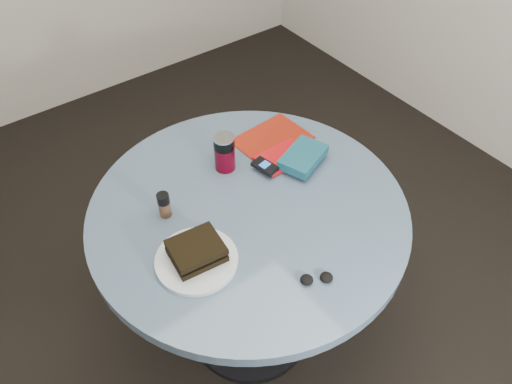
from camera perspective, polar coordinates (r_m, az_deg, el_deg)
ground at (r=2.17m, az=-0.66°, el=-15.29°), size 4.00×4.00×0.00m
table at (r=1.68m, az=-0.83°, el=-5.53°), size 1.00×1.00×0.75m
plate at (r=1.42m, az=-6.80°, el=-7.76°), size 0.25×0.25×0.01m
sandwich at (r=1.40m, az=-6.82°, el=-6.66°), size 0.15×0.14×0.05m
soda_can at (r=1.64m, az=-3.62°, el=4.53°), size 0.09×0.09×0.13m
pepper_grinder at (r=1.52m, az=-10.45°, el=-1.45°), size 0.05×0.05×0.09m
magazine at (r=1.79m, az=1.86°, el=6.04°), size 0.26×0.21×0.00m
red_book at (r=1.71m, az=2.97°, el=4.00°), size 0.17×0.11×0.01m
novel at (r=1.68m, az=5.42°, el=4.02°), size 0.19×0.16×0.03m
mp3_player at (r=1.65m, az=1.01°, el=2.97°), size 0.06×0.09×0.02m
headphones at (r=1.38m, az=6.94°, el=-9.79°), size 0.10×0.08×0.02m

